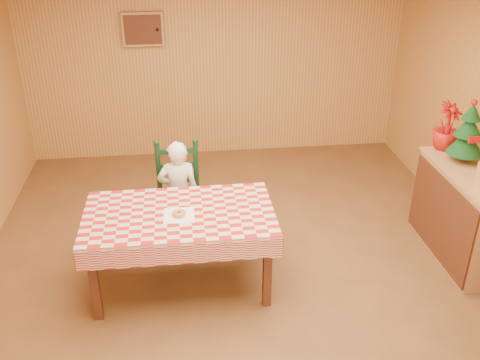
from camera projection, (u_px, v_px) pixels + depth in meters
name	position (u px, v px, depth m)	size (l,w,h in m)	color
ground	(243.00, 280.00, 5.01)	(6.00, 6.00, 0.00)	brown
cabin_walls	(235.00, 73.00, 4.65)	(5.10, 6.05, 2.65)	#C18C46
dining_table	(180.00, 221.00, 4.64)	(1.66, 0.96, 0.77)	#512815
ladder_chair	(179.00, 196.00, 5.42)	(0.44, 0.40, 1.08)	black
seated_child	(179.00, 193.00, 5.34)	(0.41, 0.27, 1.12)	white
napkin	(179.00, 215.00, 4.56)	(0.26, 0.26, 0.00)	white
donut	(179.00, 213.00, 4.55)	(0.12, 0.12, 0.04)	#C98448
shelf_unit	(465.00, 215.00, 5.16)	(0.54, 1.24, 0.93)	tan
christmas_tree	(468.00, 134.00, 5.04)	(0.34, 0.34, 0.62)	#512815
flower_arrangement	(447.00, 126.00, 5.32)	(0.27, 0.27, 0.48)	#AB120F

